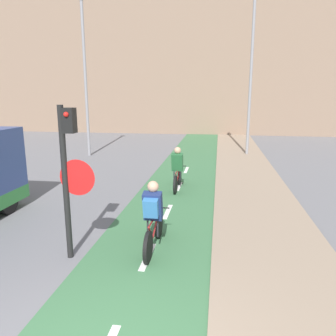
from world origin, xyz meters
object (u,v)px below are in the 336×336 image
Objects in this scene: street_lamp_sidewalk at (252,59)px; cyclist_near at (153,218)px; street_lamp_far at (84,61)px; cyclist_far at (177,170)px; traffic_light_pole at (69,166)px.

street_lamp_sidewalk reaches higher than cyclist_near.
street_lamp_far reaches higher than cyclist_far.
street_lamp_far is at bearing 118.43° from cyclist_near.
street_lamp_sidewalk is 4.60× the size of cyclist_near.
cyclist_far is (1.37, 4.90, -1.15)m from traffic_light_pole.
cyclist_far is (-2.77, -6.93, -4.11)m from street_lamp_sidewalk.
street_lamp_far is (-3.89, 10.36, 2.84)m from traffic_light_pole.
street_lamp_sidewalk reaches higher than traffic_light_pole.
cyclist_near reaches higher than cyclist_far.
cyclist_far is at bearing -46.07° from street_lamp_far.
cyclist_near is (5.33, -9.85, -3.94)m from street_lamp_far.
cyclist_far is at bearing -111.81° from street_lamp_sidewalk.
cyclist_near is (-2.70, -11.32, -4.07)m from street_lamp_sidewalk.
cyclist_near is 1.02× the size of cyclist_far.
street_lamp_far is 8.17m from street_lamp_sidewalk.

